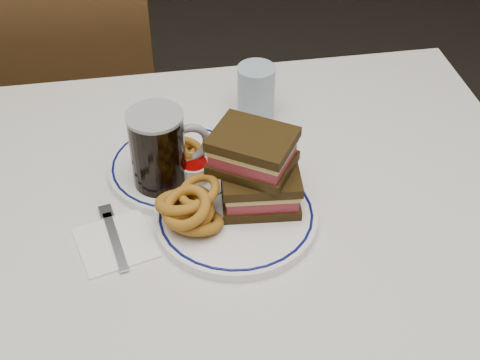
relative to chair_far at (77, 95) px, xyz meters
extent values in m
cube|color=silver|center=(0.22, -0.75, 0.23)|extent=(1.26, 0.86, 0.03)
cylinder|color=#432D15|center=(0.76, -0.41, -0.15)|extent=(0.06, 0.06, 0.71)
cube|color=silver|center=(0.22, -0.32, 0.15)|extent=(1.26, 0.01, 0.17)
cube|color=#432D15|center=(0.00, 0.07, -0.07)|extent=(0.43, 0.43, 0.04)
cylinder|color=#432D15|center=(0.18, 0.26, -0.29)|extent=(0.04, 0.04, 0.42)
cylinder|color=#432D15|center=(0.18, -0.11, -0.29)|extent=(0.04, 0.04, 0.42)
cylinder|color=#432D15|center=(-0.18, 0.26, -0.29)|extent=(0.04, 0.04, 0.42)
cylinder|color=#432D15|center=(-0.18, -0.11, -0.29)|extent=(0.04, 0.04, 0.42)
cube|color=#432D15|center=(0.00, -0.12, 0.19)|extent=(0.43, 0.03, 0.47)
cylinder|color=white|center=(0.31, -0.79, 0.26)|extent=(0.27, 0.27, 0.02)
torus|color=#0B1053|center=(0.31, -0.79, 0.27)|extent=(0.25, 0.25, 0.00)
cube|color=black|center=(0.35, -0.78, 0.27)|extent=(0.13, 0.11, 0.02)
cube|color=#9E2E37|center=(0.35, -0.78, 0.29)|extent=(0.12, 0.10, 0.02)
cube|color=tan|center=(0.35, -0.78, 0.31)|extent=(0.13, 0.10, 0.01)
cube|color=black|center=(0.35, -0.78, 0.32)|extent=(0.13, 0.11, 0.02)
cube|color=black|center=(0.34, -0.76, 0.34)|extent=(0.16, 0.15, 0.02)
cube|color=#9E2E37|center=(0.34, -0.76, 0.36)|extent=(0.15, 0.14, 0.02)
cube|color=tan|center=(0.34, -0.76, 0.37)|extent=(0.15, 0.14, 0.01)
cube|color=black|center=(0.34, -0.76, 0.39)|extent=(0.16, 0.15, 0.02)
torus|color=brown|center=(0.24, -0.81, 0.28)|extent=(0.09, 0.09, 0.06)
torus|color=brown|center=(0.24, -0.78, 0.29)|extent=(0.08, 0.08, 0.04)
torus|color=brown|center=(0.23, -0.81, 0.30)|extent=(0.09, 0.09, 0.04)
torus|color=brown|center=(0.22, -0.80, 0.30)|extent=(0.08, 0.08, 0.04)
torus|color=brown|center=(0.23, -0.82, 0.31)|extent=(0.09, 0.08, 0.06)
torus|color=brown|center=(0.25, -0.79, 0.32)|extent=(0.07, 0.07, 0.04)
cylinder|color=white|center=(0.25, -0.69, 0.28)|extent=(0.06, 0.06, 0.03)
cylinder|color=#8D0202|center=(0.25, -0.69, 0.29)|extent=(0.05, 0.05, 0.01)
cylinder|color=black|center=(0.20, -0.69, 0.32)|extent=(0.09, 0.09, 0.15)
cylinder|color=#8F939C|center=(0.20, -0.69, 0.40)|extent=(0.09, 0.09, 0.01)
torus|color=#8F939C|center=(0.25, -0.68, 0.33)|extent=(0.08, 0.03, 0.08)
cylinder|color=#94AEBF|center=(0.39, -0.52, 0.30)|extent=(0.07, 0.07, 0.11)
cylinder|color=white|center=(0.23, -0.65, 0.26)|extent=(0.24, 0.24, 0.02)
torus|color=#0B1053|center=(0.23, -0.65, 0.26)|extent=(0.23, 0.23, 0.00)
torus|color=brown|center=(0.24, -0.63, 0.27)|extent=(0.07, 0.07, 0.05)
torus|color=brown|center=(0.21, -0.65, 0.28)|extent=(0.08, 0.08, 0.04)
torus|color=brown|center=(0.20, -0.65, 0.29)|extent=(0.08, 0.08, 0.06)
torus|color=brown|center=(0.24, -0.65, 0.30)|extent=(0.07, 0.07, 0.04)
cube|color=white|center=(0.11, -0.81, 0.25)|extent=(0.14, 0.14, 0.00)
cube|color=silver|center=(0.11, -0.81, 0.25)|extent=(0.04, 0.13, 0.00)
cube|color=silver|center=(0.10, -0.74, 0.25)|extent=(0.03, 0.03, 0.00)
camera|label=1|loc=(0.19, -1.56, 1.02)|focal=50.00mm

